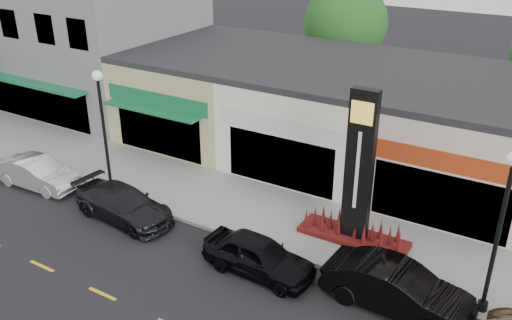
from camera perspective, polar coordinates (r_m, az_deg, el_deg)
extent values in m
plane|color=black|center=(19.42, -3.04, -12.00)|extent=(120.00, 120.00, 0.00)
cube|color=gray|center=(22.48, 3.16, -6.13)|extent=(52.00, 4.30, 0.15)
cube|color=gray|center=(20.82, 0.21, -8.88)|extent=(52.00, 0.20, 0.15)
cube|color=slate|center=(37.00, -16.89, 11.91)|extent=(12.00, 10.00, 8.00)
cube|color=black|center=(34.63, -22.29, 5.78)|extent=(9.00, 0.10, 2.40)
cube|color=#186D3F|center=(33.99, -23.29, 7.59)|extent=(9.50, 1.00, 0.14)
cube|color=black|center=(34.40, -24.54, 12.93)|extent=(1.40, 0.10, 1.60)
cube|color=black|center=(32.02, -21.31, 12.72)|extent=(1.40, 0.10, 1.60)
cube|color=black|center=(30.12, -18.25, 12.48)|extent=(1.40, 0.10, 1.60)
cube|color=tan|center=(31.28, -4.39, 7.33)|extent=(7.00, 10.00, 4.50)
cube|color=#262628|center=(30.65, -4.53, 11.61)|extent=(7.00, 10.00, 0.30)
cube|color=black|center=(27.92, -10.17, 2.94)|extent=(5.25, 0.10, 2.40)
cube|color=#186D3F|center=(27.34, -10.43, 6.25)|extent=(6.30, 0.12, 0.80)
cube|color=#186D3F|center=(27.15, -10.99, 5.18)|extent=(5.60, 0.90, 0.12)
cube|color=silver|center=(28.01, 7.47, 5.07)|extent=(7.00, 10.00, 4.50)
cube|color=#262628|center=(27.30, 7.75, 9.81)|extent=(7.00, 10.00, 0.30)
cube|color=black|center=(24.20, 2.56, -0.19)|extent=(5.25, 0.10, 2.40)
cube|color=silver|center=(23.53, 2.64, 3.56)|extent=(6.30, 0.12, 0.80)
cube|color=#CDAB9C|center=(26.25, 21.54, 2.09)|extent=(7.00, 10.00, 4.50)
cube|color=#262628|center=(25.49, 22.38, 7.07)|extent=(7.00, 10.00, 0.30)
cube|color=black|center=(22.13, 18.71, -4.14)|extent=(5.25, 0.10, 2.40)
cube|color=#B33B17|center=(21.40, 19.33, -0.14)|extent=(6.30, 0.12, 0.80)
cylinder|color=#382619|center=(36.17, 9.01, 8.40)|extent=(0.36, 0.36, 3.15)
sphere|color=#20541A|center=(35.33, 9.41, 14.09)|extent=(5.20, 5.20, 5.20)
cylinder|color=black|center=(25.41, -15.02, -2.55)|extent=(0.32, 0.32, 0.30)
cylinder|color=black|center=(24.40, -15.66, 2.67)|extent=(0.14, 0.14, 5.00)
sphere|color=silver|center=(23.59, -16.38, 8.52)|extent=(0.44, 0.44, 0.44)
cylinder|color=black|center=(19.05, 22.72, -13.96)|extent=(0.32, 0.32, 0.30)
cylinder|color=black|center=(17.67, 24.05, -7.57)|extent=(0.14, 0.14, 5.00)
cube|color=#520E12|center=(21.27, 10.20, -7.96)|extent=(4.20, 1.30, 0.20)
cube|color=black|center=(19.86, 10.82, -0.91)|extent=(1.00, 0.40, 6.00)
cube|color=yellow|center=(18.83, 11.11, 4.88)|extent=(0.80, 0.05, 0.80)
cube|color=silver|center=(19.68, 10.59, -1.15)|extent=(0.12, 0.04, 3.00)
imported|color=white|center=(26.70, -22.05, -1.29)|extent=(1.71, 4.26, 1.38)
imported|color=black|center=(22.89, -13.78, -4.54)|extent=(2.30, 4.81, 1.35)
imported|color=black|center=(19.12, 0.28, -10.03)|extent=(1.80, 4.16, 1.40)
imported|color=black|center=(18.10, 14.63, -12.95)|extent=(1.88, 4.81, 1.56)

